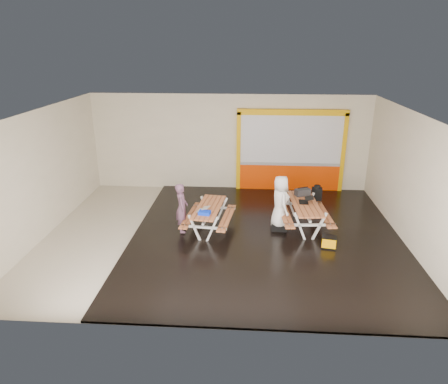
# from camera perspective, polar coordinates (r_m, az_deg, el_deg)

# --- Properties ---
(room) EXTENTS (10.02, 8.02, 3.52)m
(room) POSITION_cam_1_polar(r_m,az_deg,el_deg) (10.88, -0.31, 2.06)
(room) COLOR beige
(room) RESTS_ON ground
(deck) EXTENTS (7.50, 7.98, 0.05)m
(deck) POSITION_cam_1_polar(r_m,az_deg,el_deg) (11.52, 5.96, -6.25)
(deck) COLOR black
(deck) RESTS_ON room
(kiosk) EXTENTS (3.88, 0.16, 3.00)m
(kiosk) POSITION_cam_1_polar(r_m,az_deg,el_deg) (14.78, 9.36, 5.50)
(kiosk) COLOR #E63900
(kiosk) RESTS_ON room
(picnic_table_left) EXTENTS (1.50, 2.04, 0.76)m
(picnic_table_left) POSITION_cam_1_polar(r_m,az_deg,el_deg) (11.60, -2.15, -2.90)
(picnic_table_left) COLOR #B86639
(picnic_table_left) RESTS_ON deck
(picnic_table_right) EXTENTS (1.55, 2.16, 0.83)m
(picnic_table_right) POSITION_cam_1_polar(r_m,az_deg,el_deg) (11.95, 11.32, -2.36)
(picnic_table_right) COLOR #B86639
(picnic_table_right) RESTS_ON deck
(person_left) EXTENTS (0.43, 0.57, 1.43)m
(person_left) POSITION_cam_1_polar(r_m,az_deg,el_deg) (11.43, -6.00, -2.23)
(person_left) COLOR #68435B
(person_left) RESTS_ON deck
(person_right) EXTENTS (0.70, 0.88, 1.58)m
(person_right) POSITION_cam_1_polar(r_m,az_deg,el_deg) (11.70, 7.95, -1.43)
(person_right) COLOR white
(person_right) RESTS_ON deck
(laptop_left) EXTENTS (0.38, 0.36, 0.14)m
(laptop_left) POSITION_cam_1_polar(r_m,az_deg,el_deg) (11.23, -3.00, -2.51)
(laptop_left) COLOR silver
(laptop_left) RESTS_ON picnic_table_left
(laptop_right) EXTENTS (0.42, 0.38, 0.17)m
(laptop_right) POSITION_cam_1_polar(r_m,az_deg,el_deg) (11.89, 11.48, -1.19)
(laptop_right) COLOR black
(laptop_right) RESTS_ON picnic_table_right
(blue_pouch) EXTENTS (0.34, 0.27, 0.09)m
(blue_pouch) POSITION_cam_1_polar(r_m,az_deg,el_deg) (11.02, -2.77, -2.95)
(blue_pouch) COLOR #0B30E4
(blue_pouch) RESTS_ON picnic_table_left
(toolbox) EXTENTS (0.51, 0.39, 0.26)m
(toolbox) POSITION_cam_1_polar(r_m,az_deg,el_deg) (12.40, 11.06, -0.01)
(toolbox) COLOR black
(toolbox) RESTS_ON picnic_table_right
(backpack) EXTENTS (0.31, 0.21, 0.51)m
(backpack) POSITION_cam_1_polar(r_m,az_deg,el_deg) (12.92, 13.00, -0.18)
(backpack) COLOR black
(backpack) RESTS_ON picnic_table_right
(dark_case) EXTENTS (0.46, 0.35, 0.17)m
(dark_case) POSITION_cam_1_polar(r_m,az_deg,el_deg) (11.86, 7.80, -4.94)
(dark_case) COLOR black
(dark_case) RESTS_ON deck
(fluke_bag) EXTENTS (0.42, 0.32, 0.33)m
(fluke_bag) POSITION_cam_1_polar(r_m,az_deg,el_deg) (11.08, 14.64, -6.92)
(fluke_bag) COLOR black
(fluke_bag) RESTS_ON deck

